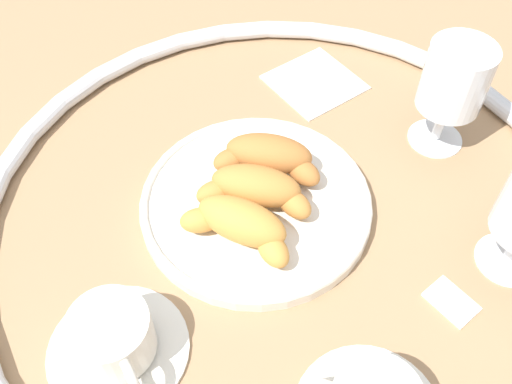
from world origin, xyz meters
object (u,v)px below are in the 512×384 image
Objects in this scene: juice_glass_right at (455,81)px; sugar_packet at (452,301)px; croissant_large at (268,156)px; coffee_cup_far at (114,340)px; pastry_plate at (256,203)px; folded_napkin at (315,82)px; croissant_small at (255,189)px; croissant_extra at (240,224)px.

juice_glass_right is 0.25m from sugar_packet.
croissant_large reaches higher than sugar_packet.
croissant_large is 0.89× the size of coffee_cup_far.
pastry_plate is 0.05m from croissant_large.
juice_glass_right is at bearing -173.91° from folded_napkin.
coffee_cup_far is 0.33m from sugar_packet.
pastry_plate is at bearing 19.42° from sugar_packet.
croissant_large is at bearing -64.85° from croissant_small.
croissant_extra is at bearing 32.68° from sugar_packet.
croissant_small is (-0.02, 0.05, 0.00)m from croissant_large.
croissant_small reaches higher than pastry_plate.
juice_glass_right is (-0.09, -0.23, 0.08)m from pastry_plate.
coffee_cup_far reaches higher than folded_napkin.
pastry_plate is 2.16× the size of croissant_large.
pastry_plate is 0.03m from croissant_small.
croissant_small and croissant_extra have the same top height.
croissant_large is at bearing -65.23° from croissant_extra.
coffee_cup_far is at bearing 80.81° from juice_glass_right.
pastry_plate is at bearing -84.71° from coffee_cup_far.
croissant_extra is (-0.02, 0.05, 0.03)m from pastry_plate.
pastry_plate is at bearing -60.48° from croissant_small.
juice_glass_right is at bearing -99.19° from coffee_cup_far.
croissant_small is at bearing 68.96° from juice_glass_right.
folded_napkin is at bearing -67.52° from croissant_extra.
croissant_small is (-0.00, 0.00, 0.03)m from pastry_plate.
croissant_extra is 0.97× the size of coffee_cup_far.
pastry_plate is 0.23m from folded_napkin.
croissant_small is at bearing 115.15° from croissant_large.
coffee_cup_far is at bearing 103.92° from folded_napkin.
croissant_large and croissant_small have the same top height.
juice_glass_right is (-0.07, -0.45, 0.07)m from coffee_cup_far.
croissant_extra reaches higher than sugar_packet.
croissant_large is (0.02, -0.04, 0.03)m from pastry_plate.
sugar_packet is (-0.21, -0.26, -0.02)m from coffee_cup_far.
pastry_plate reaches higher than sugar_packet.
sugar_packet is at bearing 125.44° from juice_glass_right.
pastry_plate is 0.22m from coffee_cup_far.
croissant_large is 0.10m from croissant_extra.
juice_glass_right reaches higher than sugar_packet.
croissant_extra is 1.20× the size of folded_napkin.
croissant_small reaches higher than folded_napkin.
pastry_plate is at bearing 111.97° from folded_napkin.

